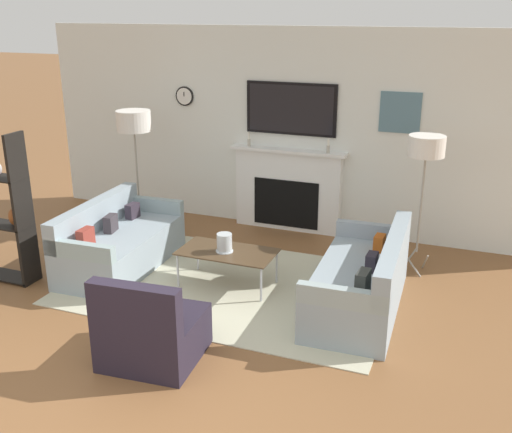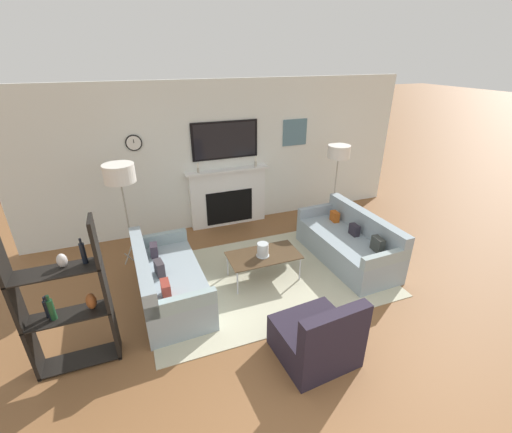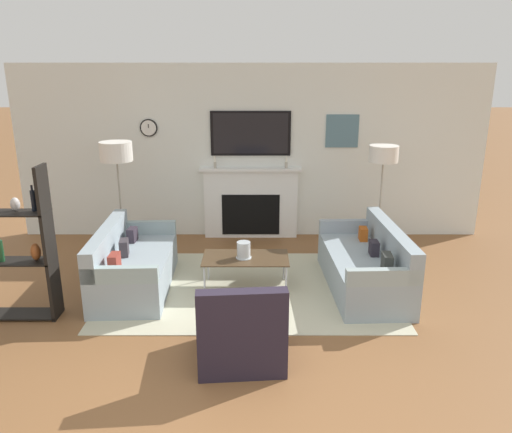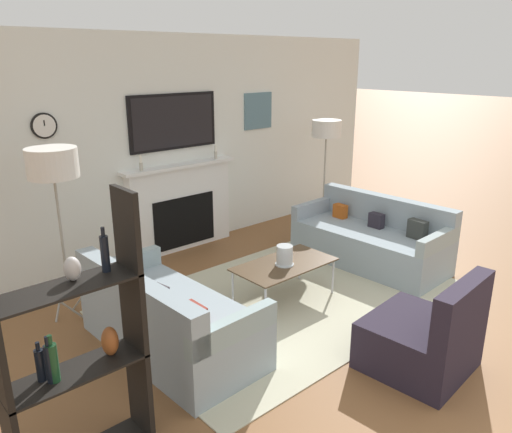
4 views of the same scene
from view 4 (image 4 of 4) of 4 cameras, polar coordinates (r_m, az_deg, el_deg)
name	(u,v)px [view 4 (image 4 of 4)]	position (r m, az deg, el deg)	size (l,w,h in m)	color
fireplace_wall	(174,155)	(6.46, -9.34, 6.94)	(7.34, 0.28, 2.70)	white
area_rug	(287,298)	(5.32, 3.56, -9.27)	(3.51, 2.31, 0.01)	beige
couch_left	(167,320)	(4.39, -10.09, -11.61)	(0.89, 1.74, 0.78)	#92A2AB
couch_right	(371,241)	(6.24, 13.05, -2.70)	(0.89, 1.86, 0.79)	#92A2AB
armchair	(425,339)	(4.32, 18.71, -13.11)	(0.85, 0.83, 0.84)	#26202E
coffee_table	(284,266)	(5.13, 3.27, -5.66)	(1.05, 0.57, 0.41)	#4C3823
hurricane_candle	(285,256)	(5.05, 3.29, -4.58)	(0.19, 0.19, 0.21)	silver
floor_lamp_left	(52,165)	(4.79, -22.24, 5.48)	(0.45, 0.45, 1.67)	#9E998E
floor_lamp_right	(326,130)	(6.93, 8.06, 9.72)	(0.40, 0.40, 1.62)	#9E998E
shelf_unit	(74,347)	(3.17, -20.06, -13.88)	(0.83, 0.28, 1.70)	black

